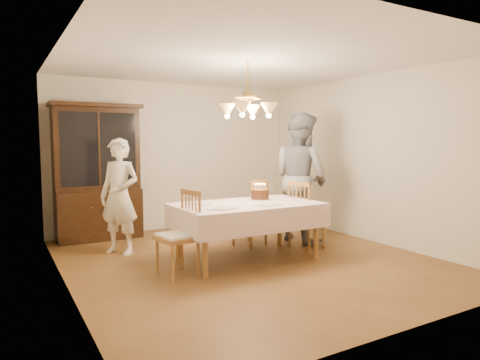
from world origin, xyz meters
TOP-DOWN VIEW (x-y plane):
  - ground at (0.00, 0.00)m, footprint 5.00×5.00m
  - room_shell at (0.00, 0.00)m, footprint 5.00×5.00m
  - dining_table at (0.00, 0.00)m, footprint 1.90×1.10m
  - china_hutch at (-1.45, 2.25)m, footprint 1.38×0.54m
  - chair_far_side at (0.45, 0.66)m, footprint 0.56×0.55m
  - chair_left_end at (-1.06, -0.18)m, footprint 0.48×0.50m
  - chair_right_end at (1.03, 0.05)m, footprint 0.50×0.52m
  - elderly_woman at (-1.38, 1.17)m, footprint 0.68×0.70m
  - adult_in_grey at (1.30, 0.55)m, footprint 0.86×1.05m
  - birthday_cake at (0.31, 0.18)m, footprint 0.30×0.30m
  - place_setting_near_left at (-0.49, -0.27)m, footprint 0.41×0.26m
  - place_setting_near_right at (0.14, -0.29)m, footprint 0.41×0.26m
  - place_setting_far_left at (-0.54, 0.28)m, footprint 0.41×0.26m
  - chandelier at (-0.00, -0.00)m, footprint 0.62×0.62m

SIDE VIEW (x-z plane):
  - ground at x=0.00m, z-range 0.00..0.00m
  - chair_far_side at x=0.45m, z-range -0.06..0.94m
  - chair_right_end at x=1.03m, z-range -0.06..0.94m
  - chair_left_end at x=-1.06m, z-range -0.05..0.95m
  - dining_table at x=0.00m, z-range 0.30..1.06m
  - place_setting_near_right at x=0.14m, z-range 0.76..0.77m
  - place_setting_far_left at x=-0.54m, z-range 0.76..0.77m
  - place_setting_near_left at x=-0.49m, z-range 0.76..0.77m
  - elderly_woman at x=-1.38m, z-range 0.00..1.62m
  - birthday_cake at x=0.31m, z-range 0.72..0.94m
  - adult_in_grey at x=1.30m, z-range 0.00..2.01m
  - china_hutch at x=-1.45m, z-range -0.04..2.12m
  - room_shell at x=0.00m, z-range -0.92..4.08m
  - chandelier at x=0.00m, z-range 1.61..2.34m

